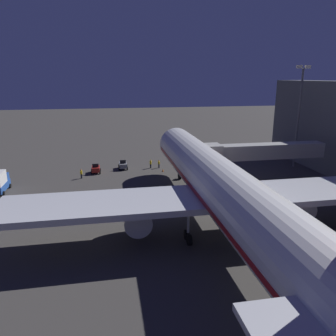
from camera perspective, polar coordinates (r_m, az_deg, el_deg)
The scene contains 11 objects.
ground_plane at distance 48.12m, azimuth 5.55°, elevation -6.76°, with size 320.00×320.00×0.00m, color #383533.
airliner_at_gate at distance 38.16m, azimuth 9.41°, elevation -3.69°, with size 49.48×59.40×18.83m.
jet_bridge at distance 57.81m, azimuth 14.75°, elevation 2.75°, with size 21.90×3.40×7.44m.
apron_floodlight_mast at distance 71.98m, azimuth 21.85°, elevation 9.27°, with size 2.90×0.50×20.44m.
pushback_tug at distance 67.73m, azimuth -7.85°, elevation 0.50°, with size 1.86×2.75×1.95m.
baggage_tug_lead at distance 65.77m, azimuth -12.47°, elevation -0.19°, with size 1.86×2.44×1.95m.
ground_crew_marshaller_fwd at distance 67.66m, azimuth -3.05°, elevation 0.79°, with size 0.40×0.40×1.81m.
ground_crew_under_port_wing at distance 67.78m, azimuth -1.60°, elevation 0.77°, with size 0.40×0.40×1.67m.
ground_crew_by_tug at distance 62.82m, azimuth -14.87°, elevation -0.92°, with size 0.40×0.40×1.74m.
traffic_cone_nose_port at distance 66.19m, azimuth 2.87°, elevation -0.19°, with size 0.36×0.36×0.55m, color orange.
traffic_cone_nose_starboard at distance 65.35m, azimuth -0.89°, elevation -0.38°, with size 0.36×0.36×0.55m, color orange.
Camera 1 is at (12.53, 42.73, 18.22)m, focal length 35.00 mm.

